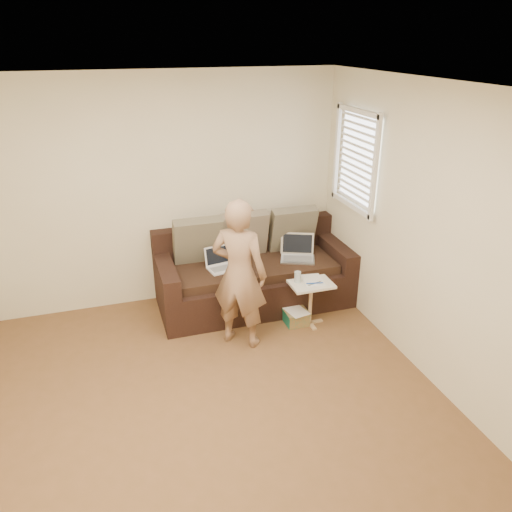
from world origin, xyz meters
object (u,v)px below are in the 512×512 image
Objects in this scene: laptop_silver at (298,260)px; striped_box at (296,317)px; sofa at (254,270)px; laptop_white at (224,269)px; side_table at (310,303)px; drinking_glass at (298,277)px; person at (239,274)px.

laptop_silver reaches higher than striped_box.
sofa reaches higher than laptop_white.
side_table is (0.82, -0.57, -0.27)m from laptop_white.
striped_box is (-0.01, -0.02, -0.48)m from drinking_glass.
person is (-0.01, -0.67, 0.25)m from laptop_white.
laptop_white is at bearing -53.89° from person.
laptop_silver is 3.23× the size of drinking_glass.
striped_box is at bearing 160.80° from side_table.
drinking_glass is at bearing -89.39° from laptop_silver.
person is at bearing -117.88° from sofa.
drinking_glass is (0.31, -0.56, 0.13)m from sofa.
laptop_silver is at bearing 67.21° from striped_box.
person reaches higher than laptop_silver.
laptop_silver is 0.70m from striped_box.
laptop_silver reaches higher than drinking_glass.
laptop_silver is 0.62m from side_table.
laptop_silver is 0.25× the size of person.
laptop_white is 2.77× the size of drinking_glass.
laptop_silver is 1.53× the size of striped_box.
laptop_white is at bearing -158.03° from laptop_silver.
laptop_silver is 0.88m from laptop_white.
laptop_silver is 1.13m from person.
drinking_glass is at bearing 152.41° from side_table.
drinking_glass is (0.68, -0.50, 0.04)m from laptop_white.
sofa is at bearing -81.20° from person.
drinking_glass is (-0.20, -0.48, 0.04)m from laptop_silver.
sofa is 0.89m from person.
striped_box is at bearing -89.74° from laptop_silver.
laptop_white reaches higher than side_table.
laptop_white is 0.72m from person.
person reaches higher than drinking_glass.
laptop_silver is (0.51, -0.07, 0.10)m from sofa.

